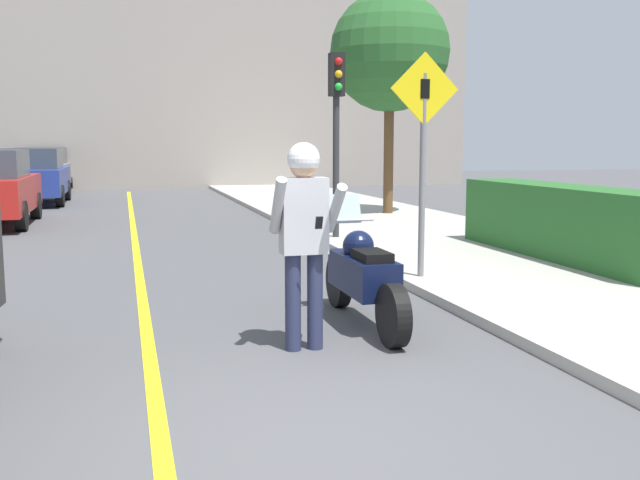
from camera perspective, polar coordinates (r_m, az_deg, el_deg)
The scene contains 12 objects.
ground_plane at distance 4.44m, azimuth -4.38°, elevation -16.36°, with size 80.00×80.00×0.00m, color #4C4C4F.
sidewalk_curb at distance 9.89m, azimuth 19.17°, elevation -2.95°, with size 4.40×44.00×0.11m.
road_center_line at distance 10.15m, azimuth -14.26°, elevation -2.79°, with size 0.12×36.00×0.01m.
building_backdrop at distance 30.09m, azimuth -14.21°, elevation 12.14°, with size 28.00×1.20×8.52m.
motorcycle at distance 7.16m, azimuth 3.44°, elevation -2.92°, with size 0.62×2.25×1.27m.
person_biker at distance 6.17m, azimuth -1.29°, elevation 1.40°, with size 0.59×0.49×1.82m.
crossing_sign at distance 9.16m, azimuth 8.26°, elevation 7.65°, with size 0.91×0.08×2.83m.
traffic_light at distance 13.00m, azimuth 1.33°, elevation 10.41°, with size 0.26×0.30×3.30m.
hedge_row at distance 11.30m, azimuth 18.96°, elevation 1.40°, with size 0.90×4.65×1.08m.
street_tree at distance 17.79m, azimuth 5.61°, elevation 14.72°, with size 2.88×2.88×5.34m.
parked_car_blue at distance 23.16m, azimuth -21.95°, elevation 4.79°, with size 1.88×4.20×1.68m.
parked_car_grey at distance 28.44m, azimuth -21.26°, elevation 5.26°, with size 1.88×4.20×1.68m.
Camera 1 is at (-0.76, -3.98, 1.81)m, focal length 40.00 mm.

